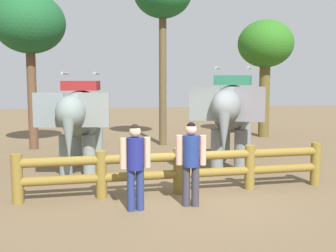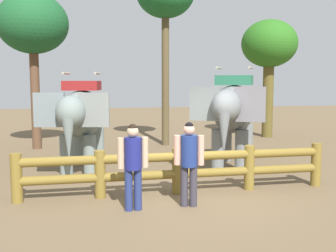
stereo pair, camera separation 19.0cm
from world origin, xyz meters
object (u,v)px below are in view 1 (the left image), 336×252
log_fence (179,167)px  tree_back_center (29,25)px  elephant_near_left (80,117)px  tourist_man_in_blue (191,158)px  elephant_center (232,111)px  tourist_woman_in_black (135,161)px  tree_far_right (266,47)px

log_fence → tree_back_center: size_ratio=1.25×
elephant_near_left → tourist_man_in_blue: 4.24m
elephant_center → log_fence: bearing=-130.7°
elephant_center → tree_back_center: bearing=144.5°
tourist_woman_in_black → tree_far_right: 12.12m
elephant_center → tourist_woman_in_black: 4.75m
log_fence → tourist_woman_in_black: (-1.08, -1.04, 0.39)m
elephant_near_left → tourist_man_in_blue: size_ratio=1.91×
log_fence → tourist_man_in_blue: bearing=-86.6°
log_fence → tourist_woman_in_black: 1.55m
elephant_near_left → elephant_center: size_ratio=0.95×
tree_far_right → tourist_man_in_blue: bearing=-121.0°
tourist_man_in_blue → tourist_woman_in_black: bearing=-176.0°
elephant_near_left → tourist_woman_in_black: bearing=-72.1°
log_fence → tree_back_center: 8.95m
log_fence → tourist_woman_in_black: tourist_woman_in_black is taller
log_fence → elephant_near_left: bearing=131.3°
tourist_man_in_blue → tree_far_right: size_ratio=0.33×
tourist_woman_in_black → tree_far_right: bearing=54.4°
tourist_man_in_blue → tree_back_center: 9.57m
tourist_woman_in_black → tree_back_center: size_ratio=0.30×
tourist_man_in_blue → log_fence: bearing=93.4°
elephant_center → tourist_man_in_blue: 4.01m
tourist_woman_in_black → tree_back_center: 9.20m
elephant_near_left → elephant_center: elephant_center is taller
elephant_center → tree_far_right: size_ratio=0.67×
tourist_woman_in_black → tree_back_center: (-3.06, 7.91, 3.57)m
tree_back_center → elephant_near_left: bearing=-66.3°
tourist_woman_in_black → tree_back_center: bearing=111.1°
log_fence → elephant_center: size_ratio=2.05×
tourist_man_in_blue → elephant_center: bearing=59.0°
elephant_near_left → elephant_center: 4.34m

